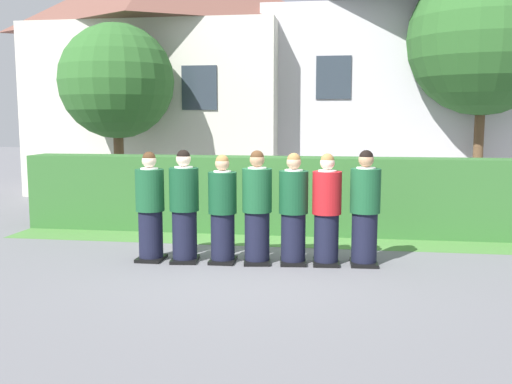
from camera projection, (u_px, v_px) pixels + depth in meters
ground_plane at (256, 262)px, 8.57m from camera, size 60.00×60.00×0.00m
student_front_row_0 at (150, 209)px, 8.62m from camera, size 0.42×0.47×1.63m
student_front_row_1 at (184, 209)px, 8.54m from camera, size 0.43×0.51×1.66m
student_front_row_2 at (223, 211)px, 8.50m from camera, size 0.41×0.46×1.59m
student_front_row_3 at (257, 210)px, 8.45m from camera, size 0.45×0.55×1.66m
student_front_row_4 at (293, 211)px, 8.42m from camera, size 0.43×0.53×1.62m
student_in_red_blazer at (327, 212)px, 8.38m from camera, size 0.42×0.52×1.62m
student_front_row_6 at (365, 211)px, 8.34m from camera, size 0.43×0.53×1.67m
hedge at (275, 195)px, 10.74m from camera, size 9.41×0.70×1.40m
school_building_main at (391, 63)px, 16.66m from camera, size 7.42×4.29×7.17m
school_building_annex at (164, 72)px, 16.61m from camera, size 7.22×4.14×6.65m
oak_tree_left at (117, 82)px, 13.79m from camera, size 2.72×2.72×4.34m
oak_tree_right at (484, 40)px, 13.94m from camera, size 3.64×3.64×5.80m
lawn_strip at (269, 241)px, 10.04m from camera, size 9.41×0.90×0.01m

